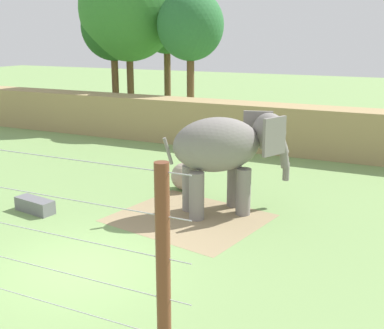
% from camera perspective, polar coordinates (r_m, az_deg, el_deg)
% --- Properties ---
extents(ground_plane, '(120.00, 120.00, 0.00)m').
position_cam_1_polar(ground_plane, '(12.39, -12.75, -11.75)').
color(ground_plane, '#759956').
extents(dirt_patch, '(4.95, 4.50, 0.01)m').
position_cam_1_polar(dirt_patch, '(15.15, -0.34, -6.27)').
color(dirt_patch, '#937F5B').
rests_on(dirt_patch, ground).
extents(embankment_wall, '(36.00, 1.80, 2.25)m').
position_cam_1_polar(embankment_wall, '(24.04, 7.95, 4.37)').
color(embankment_wall, tan).
rests_on(embankment_wall, ground).
extents(elephant, '(3.61, 3.39, 3.12)m').
position_cam_1_polar(elephant, '(15.16, 4.06, 1.88)').
color(elephant, gray).
rests_on(elephant, ground).
extents(enrichment_ball, '(1.01, 1.01, 1.01)m').
position_cam_1_polar(enrichment_ball, '(17.70, -0.85, -1.39)').
color(enrichment_ball, gray).
rests_on(enrichment_ball, ground).
extents(feed_trough, '(1.46, 0.71, 0.44)m').
position_cam_1_polar(feed_trough, '(16.37, -17.89, -4.56)').
color(feed_trough, slate).
rests_on(feed_trough, ground).
extents(tree_far_left, '(3.98, 3.98, 8.03)m').
position_cam_1_polar(tree_far_left, '(32.01, -9.21, 15.53)').
color(tree_far_left, brown).
rests_on(tree_far_left, ground).
extents(tree_left_of_centre, '(6.07, 6.07, 10.18)m').
position_cam_1_polar(tree_left_of_centre, '(31.87, -7.48, 17.55)').
color(tree_left_of_centre, brown).
rests_on(tree_left_of_centre, ground).
extents(tree_behind_wall, '(3.93, 3.93, 8.35)m').
position_cam_1_polar(tree_behind_wall, '(32.93, -2.97, 16.27)').
color(tree_behind_wall, brown).
rests_on(tree_behind_wall, ground).
extents(tree_far_right, '(3.84, 3.84, 8.01)m').
position_cam_1_polar(tree_far_right, '(29.02, -0.18, 15.88)').
color(tree_far_right, brown).
rests_on(tree_far_right, ground).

